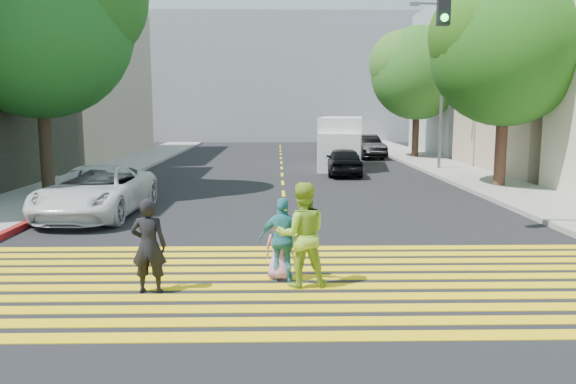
{
  "coord_description": "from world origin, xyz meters",
  "views": [
    {
      "loc": [
        -0.22,
        -8.56,
        3.12
      ],
      "look_at": [
        0.0,
        3.0,
        1.4
      ],
      "focal_mm": 35.0,
      "sensor_mm": 36.0,
      "label": 1
    }
  ],
  "objects_px": {
    "pedestrian_man": "(149,246)",
    "pedestrian_woman": "(302,235)",
    "tree_left": "(41,14)",
    "dark_car_parked": "(365,146)",
    "traffic_signal": "(569,62)",
    "white_van": "(341,144)",
    "tree_right_far": "(419,68)",
    "white_sedan": "(96,191)",
    "tree_right_near": "(508,43)",
    "pedestrian_child": "(279,248)",
    "dark_car_near": "(344,161)",
    "silver_car": "(337,146)",
    "pedestrian_extra": "(283,240)"
  },
  "relations": [
    {
      "from": "pedestrian_man",
      "to": "pedestrian_woman",
      "type": "xyz_separation_m",
      "value": [
        2.62,
        0.3,
        0.11
      ]
    },
    {
      "from": "tree_left",
      "to": "pedestrian_woman",
      "type": "height_order",
      "value": "tree_left"
    },
    {
      "from": "pedestrian_woman",
      "to": "dark_car_parked",
      "type": "bearing_deg",
      "value": -106.5
    },
    {
      "from": "traffic_signal",
      "to": "white_van",
      "type": "bearing_deg",
      "value": 106.35
    },
    {
      "from": "tree_right_far",
      "to": "pedestrian_woman",
      "type": "relative_size",
      "value": 4.44
    },
    {
      "from": "pedestrian_woman",
      "to": "white_van",
      "type": "height_order",
      "value": "white_van"
    },
    {
      "from": "white_sedan",
      "to": "dark_car_parked",
      "type": "bearing_deg",
      "value": 62.89
    },
    {
      "from": "white_sedan",
      "to": "white_van",
      "type": "xyz_separation_m",
      "value": [
        8.63,
        13.21,
        0.53
      ]
    },
    {
      "from": "tree_right_far",
      "to": "white_sedan",
      "type": "distance_m",
      "value": 23.83
    },
    {
      "from": "pedestrian_man",
      "to": "pedestrian_woman",
      "type": "relative_size",
      "value": 0.88
    },
    {
      "from": "tree_right_near",
      "to": "dark_car_parked",
      "type": "bearing_deg",
      "value": 102.94
    },
    {
      "from": "tree_left",
      "to": "traffic_signal",
      "type": "xyz_separation_m",
      "value": [
        14.99,
        -7.3,
        -2.22
      ]
    },
    {
      "from": "pedestrian_child",
      "to": "dark_car_parked",
      "type": "relative_size",
      "value": 0.26
    },
    {
      "from": "tree_left",
      "to": "dark_car_near",
      "type": "distance_m",
      "value": 13.99
    },
    {
      "from": "tree_right_near",
      "to": "silver_car",
      "type": "height_order",
      "value": "tree_right_near"
    },
    {
      "from": "pedestrian_man",
      "to": "tree_right_near",
      "type": "bearing_deg",
      "value": -130.71
    },
    {
      "from": "white_sedan",
      "to": "silver_car",
      "type": "height_order",
      "value": "white_sedan"
    },
    {
      "from": "tree_right_far",
      "to": "pedestrian_child",
      "type": "relative_size",
      "value": 7.12
    },
    {
      "from": "pedestrian_man",
      "to": "pedestrian_woman",
      "type": "height_order",
      "value": "pedestrian_woman"
    },
    {
      "from": "pedestrian_woman",
      "to": "pedestrian_extra",
      "type": "height_order",
      "value": "pedestrian_woman"
    },
    {
      "from": "pedestrian_extra",
      "to": "tree_right_near",
      "type": "bearing_deg",
      "value": -119.7
    },
    {
      "from": "tree_left",
      "to": "traffic_signal",
      "type": "height_order",
      "value": "tree_left"
    },
    {
      "from": "pedestrian_child",
      "to": "pedestrian_woman",
      "type": "bearing_deg",
      "value": 153.61
    },
    {
      "from": "dark_car_parked",
      "to": "traffic_signal",
      "type": "distance_m",
      "value": 22.71
    },
    {
      "from": "dark_car_parked",
      "to": "tree_right_near",
      "type": "bearing_deg",
      "value": -85.25
    },
    {
      "from": "dark_car_parked",
      "to": "traffic_signal",
      "type": "bearing_deg",
      "value": -95.25
    },
    {
      "from": "pedestrian_man",
      "to": "pedestrian_extra",
      "type": "height_order",
      "value": "pedestrian_man"
    },
    {
      "from": "pedestrian_woman",
      "to": "traffic_signal",
      "type": "relative_size",
      "value": 0.29
    },
    {
      "from": "tree_left",
      "to": "white_sedan",
      "type": "bearing_deg",
      "value": -54.29
    },
    {
      "from": "pedestrian_child",
      "to": "white_van",
      "type": "xyz_separation_m",
      "value": [
        3.31,
        19.47,
        0.68
      ]
    },
    {
      "from": "dark_car_parked",
      "to": "pedestrian_child",
      "type": "bearing_deg",
      "value": -110.47
    },
    {
      "from": "dark_car_near",
      "to": "white_van",
      "type": "relative_size",
      "value": 0.67
    },
    {
      "from": "tree_right_far",
      "to": "dark_car_near",
      "type": "bearing_deg",
      "value": -122.54
    },
    {
      "from": "tree_right_near",
      "to": "silver_car",
      "type": "distance_m",
      "value": 17.11
    },
    {
      "from": "dark_car_near",
      "to": "white_van",
      "type": "distance_m",
      "value": 3.34
    },
    {
      "from": "white_sedan",
      "to": "pedestrian_man",
      "type": "bearing_deg",
      "value": -63.64
    },
    {
      "from": "white_sedan",
      "to": "silver_car",
      "type": "distance_m",
      "value": 22.98
    },
    {
      "from": "pedestrian_woman",
      "to": "dark_car_near",
      "type": "height_order",
      "value": "pedestrian_woman"
    },
    {
      "from": "dark_car_near",
      "to": "traffic_signal",
      "type": "bearing_deg",
      "value": 106.97
    },
    {
      "from": "tree_left",
      "to": "white_van",
      "type": "bearing_deg",
      "value": 38.09
    },
    {
      "from": "pedestrian_child",
      "to": "pedestrian_extra",
      "type": "bearing_deg",
      "value": 152.2
    },
    {
      "from": "pedestrian_man",
      "to": "traffic_signal",
      "type": "xyz_separation_m",
      "value": [
        8.92,
        3.79,
        3.36
      ]
    },
    {
      "from": "pedestrian_woman",
      "to": "white_van",
      "type": "relative_size",
      "value": 0.32
    },
    {
      "from": "white_sedan",
      "to": "traffic_signal",
      "type": "height_order",
      "value": "traffic_signal"
    },
    {
      "from": "pedestrian_woman",
      "to": "pedestrian_child",
      "type": "xyz_separation_m",
      "value": [
        -0.4,
        0.41,
        -0.35
      ]
    },
    {
      "from": "tree_left",
      "to": "pedestrian_man",
      "type": "height_order",
      "value": "tree_left"
    },
    {
      "from": "tree_right_far",
      "to": "pedestrian_woman",
      "type": "bearing_deg",
      "value": -108.05
    },
    {
      "from": "tree_right_far",
      "to": "pedestrian_child",
      "type": "bearing_deg",
      "value": -109.14
    },
    {
      "from": "pedestrian_woman",
      "to": "dark_car_near",
      "type": "bearing_deg",
      "value": -104.42
    },
    {
      "from": "silver_car",
      "to": "white_van",
      "type": "xyz_separation_m",
      "value": [
        -0.6,
        -7.83,
        0.63
      ]
    }
  ]
}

